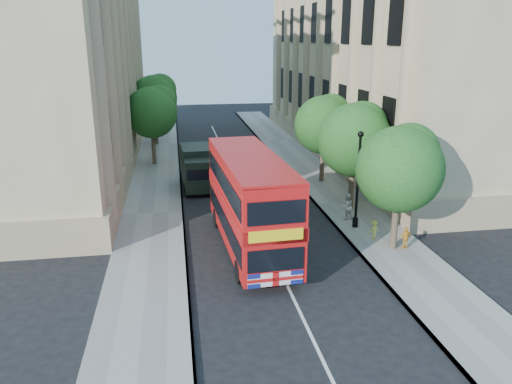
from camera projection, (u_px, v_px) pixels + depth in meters
name	position (u px, v px, depth m)	size (l,w,h in m)	color
ground	(289.00, 289.00, 20.29)	(120.00, 120.00, 0.00)	black
pavement_right	(344.00, 204.00, 30.59)	(3.50, 80.00, 0.12)	gray
pavement_left	(153.00, 214.00, 28.80)	(3.50, 80.00, 0.12)	gray
building_right	(386.00, 48.00, 42.39)	(12.00, 38.00, 18.00)	tan
building_left	(45.00, 49.00, 38.11)	(12.00, 38.00, 18.00)	tan
tree_right_near	(401.00, 164.00, 22.80)	(4.00, 4.00, 6.08)	#473828
tree_right_mid	(355.00, 136.00, 28.40)	(4.20, 4.20, 6.37)	#473828
tree_right_far	(324.00, 122.00, 34.09)	(4.00, 4.00, 6.15)	#473828
tree_left_far	(152.00, 110.00, 38.82)	(4.00, 4.00, 6.30)	#473828
tree_left_back	(155.00, 95.00, 46.28)	(4.20, 4.20, 6.65)	#473828
lamp_post	(358.00, 184.00, 25.98)	(0.32, 0.32, 5.16)	black
double_decker_bus	(250.00, 200.00, 23.50)	(3.10, 9.85, 4.49)	#B40C0C
box_van	(198.00, 169.00, 33.47)	(2.22, 4.94, 2.77)	black
police_constable	(260.00, 262.00, 20.83)	(0.59, 0.39, 1.61)	black
woman_pedestrian	(347.00, 206.00, 27.58)	(0.72, 0.56, 1.49)	silver
child_a	(406.00, 238.00, 23.77)	(0.64, 0.27, 1.09)	gold
child_b	(374.00, 230.00, 24.95)	(0.62, 0.36, 0.96)	#DDDA4B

